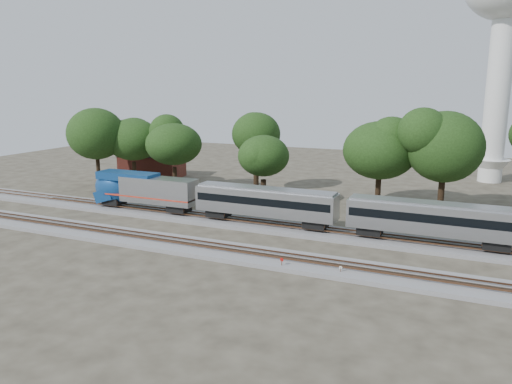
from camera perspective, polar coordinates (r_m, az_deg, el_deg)
ground at (r=52.29m, az=-0.75°, el=-5.83°), size 160.00×160.00×0.00m
track_far at (r=57.50m, az=1.73°, el=-3.95°), size 160.00×5.00×0.73m
track_near at (r=48.80m, az=-2.71°, el=-6.92°), size 160.00×5.00×0.73m
switch_stand_red at (r=44.81m, az=2.96°, el=-8.01°), size 0.35×0.12×1.10m
switch_stand_white at (r=43.94m, az=9.63°, el=-8.75°), size 0.29×0.09×0.91m
switch_lever at (r=45.14m, az=4.70°, el=-8.63°), size 0.51×0.32×0.30m
water_tower at (r=93.62m, az=26.66°, el=18.06°), size 13.57×13.57×37.56m
brick_building at (r=90.60m, az=-11.75°, el=3.20°), size 11.58×9.25×4.94m
tree_0 at (r=81.81m, az=-17.83°, el=6.34°), size 8.88×8.88×12.52m
tree_1 at (r=81.43m, az=-13.89°, el=5.83°), size 7.86×7.86×11.09m
tree_2 at (r=75.36m, az=-9.39°, el=5.40°), size 7.67×7.67×10.81m
tree_3 at (r=75.85m, az=0.01°, el=6.65°), size 9.06×9.06×12.77m
tree_4 at (r=66.24m, az=0.87°, el=4.14°), size 7.07×7.07×9.97m
tree_5 at (r=68.49m, az=13.99°, el=4.62°), size 7.76×7.76×10.94m
tree_6 at (r=66.59m, az=20.76°, el=4.83°), size 8.73×8.73×12.31m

